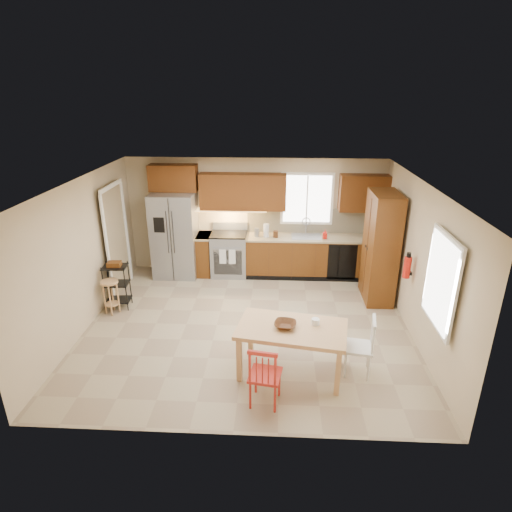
{
  "coord_description": "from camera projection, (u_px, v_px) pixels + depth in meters",
  "views": [
    {
      "loc": [
        0.48,
        -6.43,
        3.87
      ],
      "look_at": [
        0.12,
        0.4,
        1.15
      ],
      "focal_mm": 30.0,
      "sensor_mm": 36.0,
      "label": 1
    }
  ],
  "objects": [
    {
      "name": "undercab_glow",
      "position": [
        229.0,
        210.0,
        9.05
      ],
      "size": [
        1.6,
        0.3,
        0.01
      ],
      "primitive_type": "cube",
      "color": "#FFBF66",
      "rests_on": "wall_back"
    },
    {
      "name": "window_back",
      "position": [
        307.0,
        199.0,
        9.06
      ],
      "size": [
        1.12,
        0.04,
        1.12
      ],
      "primitive_type": "cube",
      "color": "white",
      "rests_on": "wall_back"
    },
    {
      "name": "wall_left",
      "position": [
        82.0,
        256.0,
        7.09
      ],
      "size": [
        0.02,
        5.0,
        2.5
      ],
      "primitive_type": "cube",
      "color": "#CCB793",
      "rests_on": "ground"
    },
    {
      "name": "wall_back",
      "position": [
        255.0,
        216.0,
        9.28
      ],
      "size": [
        5.5,
        0.02,
        2.5
      ],
      "primitive_type": "cube",
      "color": "#CCB793",
      "rests_on": "ground"
    },
    {
      "name": "backsplash",
      "position": [
        315.0,
        220.0,
        9.23
      ],
      "size": [
        2.92,
        0.03,
        0.55
      ],
      "primitive_type": "cube",
      "color": "beige",
      "rests_on": "wall_back"
    },
    {
      "name": "refrigerator",
      "position": [
        175.0,
        235.0,
        9.14
      ],
      "size": [
        0.92,
        0.75,
        1.82
      ],
      "primitive_type": "cube",
      "color": "gray",
      "rests_on": "floor"
    },
    {
      "name": "range_stove",
      "position": [
        229.0,
        255.0,
        9.3
      ],
      "size": [
        0.76,
        0.63,
        0.92
      ],
      "primitive_type": "cube",
      "color": "gray",
      "rests_on": "floor"
    },
    {
      "name": "chair_red",
      "position": [
        265.0,
        374.0,
        5.47
      ],
      "size": [
        0.48,
        0.48,
        0.89
      ],
      "primitive_type": null,
      "rotation": [
        0.0,
        0.0,
        -0.17
      ],
      "color": "#B2251B",
      "rests_on": "floor"
    },
    {
      "name": "pantry",
      "position": [
        381.0,
        248.0,
        8.03
      ],
      "size": [
        0.5,
        0.95,
        2.1
      ],
      "primitive_type": "cube",
      "color": "#573110",
      "rests_on": "floor"
    },
    {
      "name": "upper_right_block",
      "position": [
        364.0,
        193.0,
        8.79
      ],
      "size": [
        1.0,
        0.35,
        0.75
      ],
      "primitive_type": "cube",
      "color": "#5F300F",
      "rests_on": "wall_back"
    },
    {
      "name": "table_jar",
      "position": [
        315.0,
        323.0,
        6.01
      ],
      "size": [
        0.12,
        0.12,
        0.12
      ],
      "primitive_type": "cylinder",
      "rotation": [
        0.0,
        0.0,
        -0.17
      ],
      "color": "silver",
      "rests_on": "dining_table"
    },
    {
      "name": "canister_steel",
      "position": [
        257.0,
        232.0,
        9.05
      ],
      "size": [
        0.11,
        0.11,
        0.18
      ],
      "primitive_type": "cylinder",
      "color": "gray",
      "rests_on": "base_cabinet_run"
    },
    {
      "name": "sink",
      "position": [
        306.0,
        238.0,
        9.09
      ],
      "size": [
        0.62,
        0.46,
        0.16
      ],
      "primitive_type": "cube",
      "color": "gray",
      "rests_on": "base_cabinet_run"
    },
    {
      "name": "table_bowl",
      "position": [
        285.0,
        327.0,
        5.95
      ],
      "size": [
        0.35,
        0.35,
        0.07
      ],
      "primitive_type": "imported",
      "rotation": [
        0.0,
        0.0,
        -0.17
      ],
      "color": "#4F2D15",
      "rests_on": "dining_table"
    },
    {
      "name": "soap_bottle",
      "position": [
        325.0,
        234.0,
        8.93
      ],
      "size": [
        0.09,
        0.09,
        0.19
      ],
      "primitive_type": "imported",
      "color": "red",
      "rests_on": "base_cabinet_run"
    },
    {
      "name": "doorway",
      "position": [
        116.0,
        241.0,
        8.37
      ],
      "size": [
        0.04,
        0.95,
        2.1
      ],
      "primitive_type": "cube",
      "color": "#8C7A59",
      "rests_on": "wall_left"
    },
    {
      "name": "chair_white",
      "position": [
        358.0,
        346.0,
        6.06
      ],
      "size": [
        0.48,
        0.48,
        0.89
      ],
      "primitive_type": null,
      "rotation": [
        0.0,
        0.0,
        1.4
      ],
      "color": "silver",
      "rests_on": "floor"
    },
    {
      "name": "dishwasher",
      "position": [
        342.0,
        262.0,
        8.94
      ],
      "size": [
        0.6,
        0.02,
        0.78
      ],
      "primitive_type": "cube",
      "color": "black",
      "rests_on": "floor"
    },
    {
      "name": "base_cabinet_run",
      "position": [
        314.0,
        256.0,
        9.23
      ],
      "size": [
        2.92,
        0.6,
        0.9
      ],
      "primitive_type": "cube",
      "color": "#573110",
      "rests_on": "floor"
    },
    {
      "name": "floor",
      "position": [
        248.0,
        326.0,
        7.42
      ],
      "size": [
        5.5,
        5.5,
        0.0
      ],
      "primitive_type": "plane",
      "color": "tan",
      "rests_on": "ground"
    },
    {
      "name": "paper_towel",
      "position": [
        266.0,
        230.0,
        9.02
      ],
      "size": [
        0.12,
        0.12,
        0.28
      ],
      "primitive_type": "cylinder",
      "color": "silver",
      "rests_on": "base_cabinet_run"
    },
    {
      "name": "upper_over_fridge",
      "position": [
        173.0,
        178.0,
        8.88
      ],
      "size": [
        1.0,
        0.35,
        0.55
      ],
      "primitive_type": "cube",
      "color": "#5F300F",
      "rests_on": "wall_back"
    },
    {
      "name": "window_right",
      "position": [
        441.0,
        282.0,
        5.69
      ],
      "size": [
        0.04,
        1.02,
        1.32
      ],
      "primitive_type": "cube",
      "color": "white",
      "rests_on": "wall_right"
    },
    {
      "name": "utility_cart",
      "position": [
        117.0,
        286.0,
        7.91
      ],
      "size": [
        0.46,
        0.37,
        0.87
      ],
      "primitive_type": null,
      "rotation": [
        0.0,
        0.0,
        0.08
      ],
      "color": "black",
      "rests_on": "floor"
    },
    {
      "name": "fire_extinguisher",
      "position": [
        407.0,
        267.0,
        7.03
      ],
      "size": [
        0.12,
        0.12,
        0.36
      ],
      "primitive_type": "cylinder",
      "color": "red",
      "rests_on": "wall_right"
    },
    {
      "name": "base_cabinet_narrow",
      "position": [
        204.0,
        254.0,
        9.35
      ],
      "size": [
        0.3,
        0.6,
        0.9
      ],
      "primitive_type": "cube",
      "color": "#573110",
      "rests_on": "floor"
    },
    {
      "name": "ceiling",
      "position": [
        246.0,
        183.0,
        6.5
      ],
      "size": [
        5.5,
        5.0,
        0.02
      ],
      "primitive_type": "cube",
      "color": "silver",
      "rests_on": "ground"
    },
    {
      "name": "dining_table",
      "position": [
        291.0,
        351.0,
        6.09
      ],
      "size": [
        1.63,
        1.09,
        0.74
      ],
      "primitive_type": null,
      "rotation": [
        0.0,
        0.0,
        -0.17
      ],
      "color": "tan",
      "rests_on": "floor"
    },
    {
      "name": "upper_left_block",
      "position": [
        243.0,
        192.0,
        8.92
      ],
      "size": [
        1.8,
        0.35,
        0.75
      ],
      "primitive_type": "cube",
      "color": "#5F300F",
      "rests_on": "wall_back"
    },
    {
      "name": "canister_wood",
      "position": [
        276.0,
        234.0,
        9.01
      ],
      "size": [
        0.1,
        0.1,
        0.14
      ],
      "primitive_type": "cylinder",
      "color": "#4F2D15",
      "rests_on": "base_cabinet_run"
    },
    {
      "name": "bar_stool",
      "position": [
        111.0,
        297.0,
        7.74
      ],
      "size": [
        0.36,
        0.36,
        0.64
      ],
      "primitive_type": null,
      "rotation": [
        0.0,
        0.0,
        0.17
      ],
      "color": "tan",
      "rests_on": "floor"
    },
    {
      "name": "wall_front",
      "position": [
        231.0,
        346.0,
        4.64
      ],
      "size": [
        5.5,
        0.02,
        2.5
      ],
      "primitive_type": "cube",
      "color": "#CCB793",
      "rests_on": "ground"
    },
    {
      "name": "wall_right",
      "position": [
        419.0,
        263.0,
        6.83
      ],
      "size": [
        0.02,
        5.0,
        2.5
      ],
      "primitive_type": "cube",
      "color": "#CCB793",
      "rests_on": "ground"
    }
  ]
}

